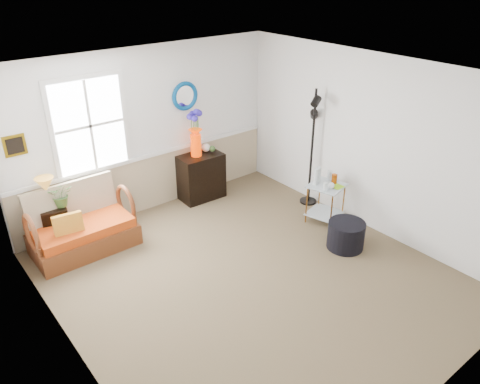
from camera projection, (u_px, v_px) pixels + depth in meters
floor at (250, 277)px, 6.10m from camera, size 4.50×5.00×0.01m
ceiling at (252, 77)px, 4.92m from camera, size 4.50×5.00×0.01m
walls at (251, 188)px, 5.51m from camera, size 4.51×5.01×2.60m
wainscot at (153, 182)px, 7.62m from camera, size 4.46×0.02×0.90m
chair_rail at (151, 155)px, 7.40m from camera, size 4.46×0.04×0.06m
window at (90, 126)px, 6.59m from camera, size 1.14×0.06×1.44m
picture at (15, 145)px, 6.05m from camera, size 0.28×0.03×0.28m
mirror at (185, 96)px, 7.42m from camera, size 0.47×0.07×0.47m
loveseat at (81, 221)px, 6.49m from camera, size 1.40×0.79×0.91m
throw_pillow at (69, 228)px, 6.26m from camera, size 0.39×0.15×0.38m
lamp_stand at (56, 227)px, 6.63m from camera, size 0.41×0.41×0.62m
table_lamp at (47, 193)px, 6.38m from camera, size 0.28×0.28×0.46m
potted_plant at (61, 197)px, 6.48m from camera, size 0.42×0.44×0.28m
cabinet at (201, 176)px, 7.94m from camera, size 0.75×0.50×0.79m
flower_vase at (195, 134)px, 7.56m from camera, size 0.30×0.30×0.77m
side_table at (325, 203)px, 7.24m from camera, size 0.60×0.60×0.63m
tabletop_items at (327, 177)px, 7.07m from camera, size 0.46×0.46×0.26m
floor_lamp at (312, 149)px, 7.51m from camera, size 0.34×0.34×1.95m
ottoman at (346, 235)px, 6.63m from camera, size 0.68×0.68×0.40m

